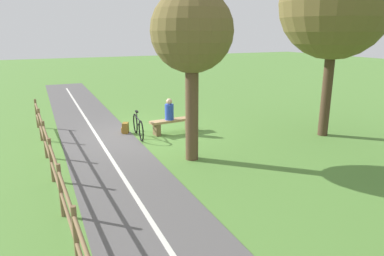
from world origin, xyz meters
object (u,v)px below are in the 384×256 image
at_px(bicycle, 138,126).
at_px(tree_near_bench, 192,34).
at_px(person_seated, 169,110).
at_px(bench, 173,123).
at_px(backpack, 125,128).
at_px(tree_far_left, 336,3).

bearing_deg(bicycle, tree_near_bench, 20.86).
bearing_deg(person_seated, bench, 180.00).
xyz_separation_m(person_seated, tree_near_bench, (0.39, 2.66, 2.56)).
relative_size(bench, tree_near_bench, 0.38).
bearing_deg(backpack, bicycle, 117.16).
distance_m(bicycle, tree_far_left, 7.44).
xyz_separation_m(person_seated, backpack, (1.41, -0.63, -0.63)).
distance_m(person_seated, bicycle, 1.20).
bearing_deg(tree_far_left, person_seated, -27.44).
distance_m(person_seated, backpack, 1.67).
height_order(bench, backpack, bench).
height_order(bench, bicycle, bicycle).
xyz_separation_m(tree_far_left, tree_near_bench, (5.08, 0.22, -0.90)).
distance_m(bench, person_seated, 0.51).
xyz_separation_m(person_seated, bicycle, (1.11, -0.05, -0.46)).
bearing_deg(tree_far_left, bicycle, -23.20).
relative_size(person_seated, backpack, 1.93).
bearing_deg(bicycle, tree_far_left, 72.71).
relative_size(person_seated, tree_near_bench, 0.16).
relative_size(bicycle, tree_near_bench, 0.38).
height_order(bench, person_seated, person_seated).
height_order(person_seated, tree_far_left, tree_far_left).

